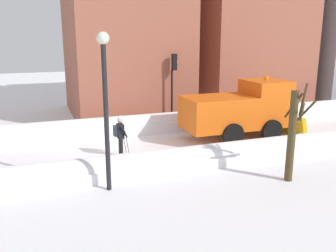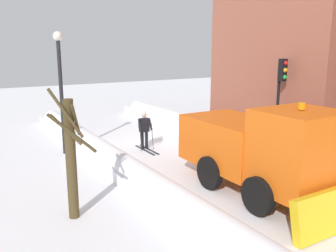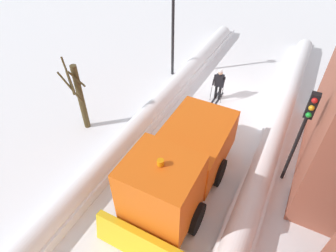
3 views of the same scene
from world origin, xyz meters
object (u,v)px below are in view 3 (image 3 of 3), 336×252
Objects in this scene: street_lamp at (173,20)px; plow_truck at (180,166)px; traffic_light_pole at (304,124)px; skier at (219,83)px; bare_tree_near at (80,96)px.

plow_truck is at bearing 118.53° from street_lamp.
street_lamp is (4.16, -7.65, 1.84)m from plow_truck.
skier is at bearing -44.19° from traffic_light_pole.
skier is 0.35× the size of street_lamp.
traffic_light_pole is at bearing -144.63° from plow_truck.
traffic_light_pole reaches higher than bare_tree_near.
skier is 4.23m from street_lamp.
plow_truck is 4.37m from traffic_light_pole.
skier is 0.44× the size of traffic_light_pole.
street_lamp is (7.52, -5.26, 0.40)m from traffic_light_pole.
skier is at bearing 160.43° from street_lamp.
bare_tree_near is (5.60, -1.35, 0.28)m from plow_truck.
traffic_light_pole reaches higher than skier.
bare_tree_near is at bearing 6.61° from traffic_light_pole.
street_lamp is 1.45× the size of bare_tree_near.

